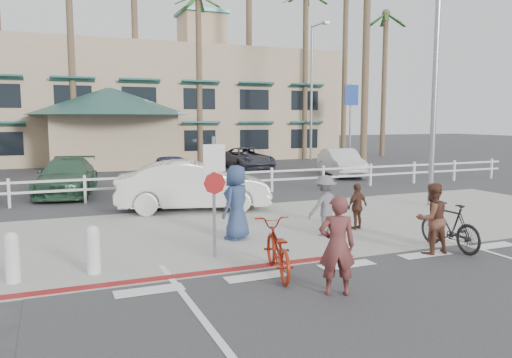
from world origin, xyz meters
name	(u,v)px	position (x,y,z in m)	size (l,w,h in m)	color
ground	(364,274)	(0.00, 0.00, 0.00)	(140.00, 140.00, 0.00)	#333335
bike_path	(438,310)	(0.00, -2.00, 0.00)	(12.00, 16.00, 0.01)	#333335
sidewalk_plaza	(269,227)	(0.00, 4.50, 0.01)	(22.00, 7.00, 0.01)	gray
cross_street	(222,204)	(0.00, 8.50, 0.00)	(40.00, 5.00, 0.01)	#333335
parking_lot	(164,176)	(0.00, 18.00, 0.00)	(50.00, 16.00, 0.01)	#333335
curb_red	(196,274)	(-3.00, 1.20, 0.01)	(7.00, 0.25, 0.02)	maroon
rail_fence	(218,183)	(0.50, 10.50, 0.50)	(29.40, 0.16, 1.00)	silver
building	(152,83)	(2.00, 31.00, 5.65)	(28.00, 16.00, 11.30)	tan
sign_post	(214,191)	(-2.30, 2.20, 1.45)	(0.50, 0.10, 2.90)	gray
bollard_0	(93,250)	(-4.80, 2.00, 0.47)	(0.26, 0.26, 0.95)	silver
bollard_1	(12,258)	(-6.20, 2.00, 0.47)	(0.26, 0.26, 0.95)	silver
streetlight_0	(435,72)	(6.50, 5.50, 4.50)	(0.60, 2.00, 9.00)	gray
streetlight_1	(311,94)	(12.00, 24.00, 4.75)	(0.60, 2.00, 9.50)	gray
info_sign	(350,121)	(14.00, 22.00, 2.80)	(1.20, 0.16, 5.60)	navy
palm_3	(71,52)	(-4.00, 25.00, 7.00)	(4.00, 4.00, 14.00)	#215320
palm_4	(135,49)	(0.00, 26.00, 7.50)	(4.00, 4.00, 15.00)	#215320
palm_5	(199,65)	(4.00, 25.00, 6.50)	(4.00, 4.00, 13.00)	#215320
palm_6	(249,40)	(8.00, 26.00, 8.50)	(4.00, 4.00, 17.00)	#215320
palm_7	(305,63)	(12.00, 25.00, 7.00)	(4.00, 4.00, 14.00)	#215320
palm_8	(345,60)	(16.00, 26.00, 7.50)	(4.00, 4.00, 15.00)	#215320
palm_9	(384,73)	(19.00, 25.00, 6.50)	(4.00, 4.00, 13.00)	#215320
palm_11	(366,46)	(11.00, 16.00, 7.00)	(4.00, 4.00, 14.00)	#215320
bike_red	(277,249)	(-1.57, 0.60, 0.51)	(0.68, 1.96, 1.03)	maroon
rider_red	(337,246)	(-1.10, -0.78, 0.85)	(0.62, 0.41, 1.71)	brown
bike_black	(449,226)	(2.86, 0.80, 0.54)	(0.51, 1.80, 1.08)	black
rider_black	(432,219)	(2.20, 0.65, 0.79)	(0.77, 0.60, 1.58)	brown
pedestrian_a	(325,206)	(0.91, 3.05, 0.78)	(1.00, 0.58, 1.56)	slate
pedestrian_child	(357,206)	(2.09, 3.35, 0.63)	(0.74, 0.31, 1.25)	#512D20
pedestrian_b	(236,202)	(-1.29, 3.56, 0.92)	(0.90, 0.59, 1.85)	navy
car_white_sedan	(193,186)	(-1.22, 7.76, 0.81)	(1.71, 4.89, 1.61)	silver
lot_car_1	(67,177)	(-4.90, 12.96, 0.71)	(1.98, 4.86, 1.41)	#325C41
lot_car_2	(172,171)	(-0.63, 13.42, 0.71)	(1.67, 4.14, 1.41)	#19254F
lot_car_3	(341,163)	(8.48, 14.30, 0.71)	(1.50, 4.30, 1.42)	silver
lot_car_5	(248,159)	(5.23, 19.32, 0.64)	(2.14, 4.64, 1.29)	#2F313B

